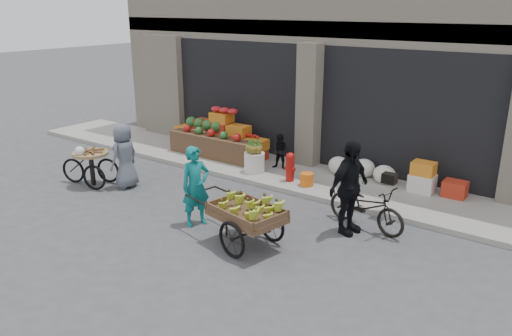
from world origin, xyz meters
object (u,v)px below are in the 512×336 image
Objects in this scene: orange_bucket at (307,179)px; tricycle_cart at (91,163)px; seated_person at (281,151)px; bicycle at (366,206)px; fire_hydrant at (290,166)px; vendor_woman at (196,186)px; vendor_grey at (124,156)px; cyclist at (349,188)px; pineapple_bin at (254,162)px; banana_cart at (245,210)px.

tricycle_cart is at bearing -148.18° from orange_bucket.
seated_person reaches higher than tricycle_cart.
tricycle_cart reaches higher than orange_bucket.
orange_bucket is at bearing 14.43° from tricycle_cart.
seated_person is 0.54× the size of bicycle.
bicycle is (2.49, -1.18, -0.05)m from fire_hydrant.
vendor_woman reaches higher than vendor_grey.
vendor_grey is at bearing -142.53° from fire_hydrant.
orange_bucket is 0.17× the size of cyclist.
vendor_woman is (0.79, -3.04, 0.43)m from pineapple_bin.
orange_bucket is 3.19m from banana_cart.
pineapple_bin is 0.36× the size of tricycle_cart.
tricycle_cart is at bearing -144.51° from fire_hydrant.
tricycle_cart is 0.79× the size of cyclist.
bicycle is (3.59, -1.23, 0.08)m from pineapple_bin.
banana_cart is 4.95m from tricycle_cart.
tricycle_cart is at bearing -172.62° from banana_cart.
seated_person is 4.19m from banana_cart.
cyclist reaches higher than vendor_grey.
vendor_woman reaches higher than tricycle_cart.
cyclist is at bearing -46.73° from seated_person.
vendor_grey is 5.75m from bicycle.
bicycle is at bearing -15.21° from cyclist.
orange_bucket is at bearing 7.60° from vendor_woman.
seated_person is at bearing 56.31° from pineapple_bin.
seated_person is at bearing 29.60° from tricycle_cart.
orange_bucket is at bearing -5.71° from fire_hydrant.
cyclist is (2.60, 1.41, 0.11)m from vendor_woman.
bicycle reaches higher than fire_hydrant.
fire_hydrant is 2.22× the size of orange_bucket.
banana_cart is at bearing 152.95° from cyclist.
cyclist is at bearing -38.56° from vendor_woman.
pineapple_bin is 3.87m from banana_cart.
pineapple_bin is 1.62× the size of orange_bucket.
seated_person is (0.40, 0.60, 0.21)m from pineapple_bin.
vendor_grey is at bearing -129.62° from pineapple_bin.
pineapple_bin reaches higher than orange_bucket.
banana_cart is at bearing 75.14° from vendor_grey.
seated_person is (-1.20, 0.70, 0.31)m from orange_bucket.
vendor_grey reaches higher than seated_person.
vendor_woman is at bearing -175.84° from banana_cart.
vendor_woman is at bearing 134.13° from bicycle.
cyclist reaches higher than fire_hydrant.
seated_person is at bearing 71.50° from bicycle.
fire_hydrant is 0.55m from orange_bucket.
vendor_grey is (-3.12, -2.39, 0.28)m from fire_hydrant.
cyclist is (1.26, 1.59, 0.23)m from banana_cart.
orange_bucket is 2.30m from bicycle.
vendor_grey is at bearing 109.90° from cyclist.
vendor_woman is at bearing -93.93° from seated_person.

